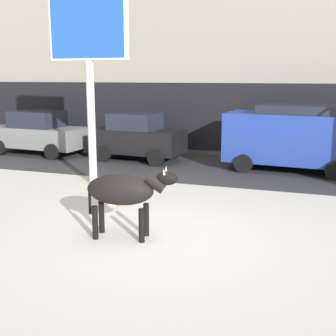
# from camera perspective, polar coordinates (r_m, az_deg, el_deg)

# --- Properties ---
(ground_plane) EXTENTS (120.00, 120.00, 0.00)m
(ground_plane) POSITION_cam_1_polar(r_m,az_deg,el_deg) (9.25, -1.84, -9.12)
(ground_plane) COLOR silver
(road_strip) EXTENTS (60.00, 5.60, 0.01)m
(road_strip) POSITION_cam_1_polar(r_m,az_deg,el_deg) (16.26, 7.65, -0.01)
(road_strip) COLOR #333338
(road_strip) RESTS_ON ground
(building_facade) EXTENTS (44.00, 6.10, 13.00)m
(building_facade) POSITION_cam_1_polar(r_m,az_deg,el_deg) (21.60, 11.26, 20.05)
(building_facade) COLOR gray
(building_facade) RESTS_ON ground
(cow_black) EXTENTS (1.93, 0.79, 1.54)m
(cow_black) POSITION_cam_1_polar(r_m,az_deg,el_deg) (9.09, -5.72, -2.98)
(cow_black) COLOR black
(cow_black) RESTS_ON ground
(billboard) EXTENTS (2.52, 0.27, 5.56)m
(billboard) POSITION_cam_1_polar(r_m,az_deg,el_deg) (13.70, -10.19, 15.86)
(billboard) COLOR silver
(billboard) RESTS_ON ground
(car_grey_sedan) EXTENTS (4.32, 2.22, 1.84)m
(car_grey_sedan) POSITION_cam_1_polar(r_m,az_deg,el_deg) (19.74, -16.33, 4.36)
(car_grey_sedan) COLOR slate
(car_grey_sedan) RESTS_ON ground
(car_black_hatchback) EXTENTS (3.61, 2.13, 1.86)m
(car_black_hatchback) POSITION_cam_1_polar(r_m,az_deg,el_deg) (17.57, -3.89, 4.00)
(car_black_hatchback) COLOR black
(car_black_hatchback) RESTS_ON ground
(car_blue_van) EXTENTS (4.73, 2.38, 2.32)m
(car_blue_van) POSITION_cam_1_polar(r_m,az_deg,el_deg) (16.05, 15.86, 3.98)
(car_blue_van) COLOR #233D9E
(car_blue_van) RESTS_ON ground
(pedestrian_by_cars) EXTENTS (0.36, 0.24, 1.73)m
(pedestrian_by_cars) POSITION_cam_1_polar(r_m,az_deg,el_deg) (19.56, -0.95, 4.68)
(pedestrian_by_cars) COLOR #282833
(pedestrian_by_cars) RESTS_ON ground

